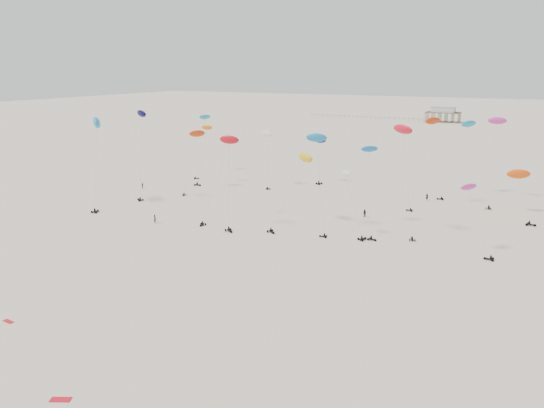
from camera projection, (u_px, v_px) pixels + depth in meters
The scene contains 28 objects.
ground_plane at pixel (402, 157), 207.02m from camera, with size 900.00×900.00×0.00m, color beige.
pavilion_main at pixel (443, 115), 339.80m from camera, with size 21.00×13.00×9.80m.
pier_fence at pixel (364, 117), 363.48m from camera, with size 80.20×0.20×1.50m.
rig_0 at pixel (195, 141), 152.26m from camera, with size 6.19×15.10×18.74m.
rig_1 at pixel (354, 204), 108.60m from camera, with size 7.57×5.35×13.70m.
rig_2 at pixel (141, 136), 138.92m from camera, with size 4.88×6.92×23.52m.
rig_3 at pixel (217, 179), 120.82m from camera, with size 3.12×14.01×20.77m.
rig_4 at pixel (229, 163), 114.18m from camera, with size 6.37×7.48×20.15m.
rig_5 at pixel (203, 129), 175.38m from camera, with size 8.61×17.60×22.89m.
rig_6 at pixel (300, 169), 117.87m from camera, with size 6.24×15.88×18.01m.
rig_7 at pixel (370, 173), 114.71m from camera, with size 8.50×15.98×20.90m.
rig_8 at pixel (404, 144), 109.14m from camera, with size 8.27×9.13×23.07m.
rig_9 at pixel (465, 134), 144.26m from camera, with size 7.33×15.51×21.83m.
rig_10 at pixel (317, 151), 113.12m from camera, with size 8.48×9.59×21.16m.
rig_11 at pixel (203, 151), 158.91m from camera, with size 3.77×8.58×17.50m.
rig_12 at pixel (475, 210), 98.61m from camera, with size 7.98×6.75×13.53m.
rig_13 at pixel (429, 134), 132.75m from camera, with size 4.78×13.99×23.14m.
rig_14 at pixel (520, 182), 125.76m from camera, with size 8.01×14.52×14.62m.
rig_15 at pixel (97, 131), 134.13m from camera, with size 11.05×14.17×23.19m.
rig_16 at pixel (496, 137), 138.19m from camera, with size 4.86×16.83×24.05m.
rig_17 at pixel (267, 141), 155.75m from camera, with size 7.20×9.46×16.66m.
rig_18 at pixel (320, 153), 160.29m from camera, with size 5.28×6.57×13.85m.
spectator_0 at pixel (155, 223), 119.89m from camera, with size 0.83×0.57×2.28m, color black.
spectator_1 at pixel (364, 217), 124.57m from camera, with size 1.07×0.62×2.18m, color black.
spectator_2 at pixel (143, 188), 154.22m from camera, with size 1.21×0.65×2.04m, color black.
spectator_3 at pixel (427, 200), 140.37m from camera, with size 0.81×0.56×2.23m, color black.
grounded_kite_a at pixel (61, 400), 56.15m from camera, with size 2.20×0.90×0.08m, color red.
grounded_kite_b at pixel (8, 322), 73.43m from camera, with size 1.80×0.70×0.07m, color red.
Camera 1 is at (47.67, -5.73, 34.19)m, focal length 35.00 mm.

